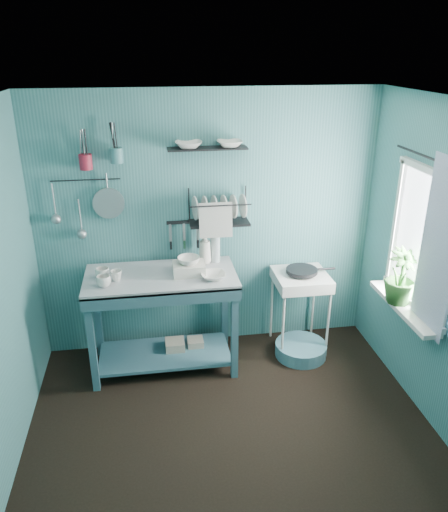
{
  "coord_description": "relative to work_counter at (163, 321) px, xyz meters",
  "views": [
    {
      "loc": [
        -0.54,
        -2.94,
        2.82
      ],
      "look_at": [
        0.05,
        0.85,
        1.2
      ],
      "focal_mm": 35.0,
      "sensor_mm": 36.0,
      "label": 1
    }
  ],
  "objects": [
    {
      "name": "floor",
      "position": [
        0.48,
        -1.1,
        -0.47
      ],
      "size": [
        3.2,
        3.2,
        0.0
      ],
      "primitive_type": "plane",
      "color": "black",
      "rests_on": "ground"
    },
    {
      "name": "ceiling",
      "position": [
        0.48,
        -1.1,
        2.03
      ],
      "size": [
        3.2,
        3.2,
        0.0
      ],
      "primitive_type": "plane",
      "rotation": [
        3.14,
        0.0,
        0.0
      ],
      "color": "silver",
      "rests_on": "ground"
    },
    {
      "name": "wall_back",
      "position": [
        0.48,
        0.4,
        0.78
      ],
      "size": [
        3.2,
        0.0,
        3.2
      ],
      "primitive_type": "plane",
      "rotation": [
        1.57,
        0.0,
        0.0
      ],
      "color": "#376F72",
      "rests_on": "ground"
    },
    {
      "name": "wall_front",
      "position": [
        0.48,
        -2.6,
        0.78
      ],
      "size": [
        3.2,
        0.0,
        3.2
      ],
      "primitive_type": "plane",
      "rotation": [
        -1.57,
        0.0,
        0.0
      ],
      "color": "#376F72",
      "rests_on": "ground"
    },
    {
      "name": "work_counter",
      "position": [
        0.0,
        0.0,
        0.0
      ],
      "size": [
        1.42,
        0.84,
        0.95
      ],
      "primitive_type": "cube",
      "rotation": [
        0.0,
        0.0,
        -0.13
      ],
      "color": "#335D6C",
      "rests_on": "floor"
    },
    {
      "name": "mug_left",
      "position": [
        -0.48,
        -0.16,
        0.52
      ],
      "size": [
        0.12,
        0.12,
        0.1
      ],
      "primitive_type": "imported",
      "color": "silver",
      "rests_on": "work_counter"
    },
    {
      "name": "mug_mid",
      "position": [
        -0.38,
        -0.06,
        0.52
      ],
      "size": [
        0.14,
        0.14,
        0.09
      ],
      "primitive_type": "imported",
      "rotation": [
        0.0,
        0.0,
        0.52
      ],
      "color": "silver",
      "rests_on": "work_counter"
    },
    {
      "name": "mug_right",
      "position": [
        -0.5,
        0.0,
        0.52
      ],
      "size": [
        0.17,
        0.17,
        0.1
      ],
      "primitive_type": "imported",
      "rotation": [
        0.0,
        0.0,
        1.05
      ],
      "color": "silver",
      "rests_on": "work_counter"
    },
    {
      "name": "wash_tub",
      "position": [
        0.25,
        -0.02,
        0.52
      ],
      "size": [
        0.28,
        0.22,
        0.1
      ],
      "primitive_type": "cube",
      "color": "beige",
      "rests_on": "work_counter"
    },
    {
      "name": "tub_bowl",
      "position": [
        0.25,
        -0.02,
        0.6
      ],
      "size": [
        0.19,
        0.19,
        0.06
      ],
      "primitive_type": "imported",
      "color": "silver",
      "rests_on": "wash_tub"
    },
    {
      "name": "soap_bottle",
      "position": [
        0.42,
        0.2,
        0.62
      ],
      "size": [
        0.11,
        0.12,
        0.3
      ],
      "primitive_type": "imported",
      "color": "beige",
      "rests_on": "work_counter"
    },
    {
      "name": "water_bottle",
      "position": [
        0.52,
        0.22,
        0.61
      ],
      "size": [
        0.09,
        0.09,
        0.28
      ],
      "primitive_type": "cylinder",
      "color": "#A7B7BB",
      "rests_on": "work_counter"
    },
    {
      "name": "counter_bowl",
      "position": [
        0.45,
        -0.15,
        0.5
      ],
      "size": [
        0.22,
        0.22,
        0.05
      ],
      "primitive_type": "imported",
      "color": "silver",
      "rests_on": "work_counter"
    },
    {
      "name": "hotplate_stand",
      "position": [
        1.34,
        0.12,
        -0.07
      ],
      "size": [
        0.54,
        0.54,
        0.81
      ],
      "primitive_type": "cube",
      "rotation": [
        0.0,
        0.0,
        0.08
      ],
      "color": "silver",
      "rests_on": "floor"
    },
    {
      "name": "frying_pan",
      "position": [
        1.34,
        0.12,
        0.37
      ],
      "size": [
        0.3,
        0.3,
        0.03
      ],
      "primitive_type": "cylinder",
      "color": "black",
      "rests_on": "hotplate_stand"
    },
    {
      "name": "knife_strip",
      "position": [
        0.24,
        0.37,
        0.83
      ],
      "size": [
        0.32,
        0.02,
        0.03
      ],
      "primitive_type": "cube",
      "rotation": [
        0.0,
        0.0,
        -0.0
      ],
      "color": "black",
      "rests_on": "wall_back"
    },
    {
      "name": "dish_rack",
      "position": [
        0.56,
        0.27,
        0.99
      ],
      "size": [
        0.56,
        0.26,
        0.32
      ],
      "primitive_type": "cube",
      "rotation": [
        0.0,
        0.0,
        -0.04
      ],
      "color": "black",
      "rests_on": "wall_back"
    },
    {
      "name": "upper_shelf",
      "position": [
        0.47,
        0.3,
        1.52
      ],
      "size": [
        0.7,
        0.18,
        0.02
      ],
      "primitive_type": "cube",
      "rotation": [
        0.0,
        0.0,
        0.0
      ],
      "color": "black",
      "rests_on": "wall_back"
    },
    {
      "name": "shelf_bowl_left",
      "position": [
        0.3,
        0.3,
        1.63
      ],
      "size": [
        0.25,
        0.25,
        0.06
      ],
      "primitive_type": "imported",
      "rotation": [
        0.0,
        0.0,
        -0.08
      ],
      "color": "silver",
      "rests_on": "upper_shelf"
    },
    {
      "name": "shelf_bowl_right",
      "position": [
        0.66,
        0.3,
        1.61
      ],
      "size": [
        0.23,
        0.23,
        0.06
      ],
      "primitive_type": "imported",
      "rotation": [
        0.0,
        0.0,
        -0.01
      ],
      "color": "silver",
      "rests_on": "upper_shelf"
    },
    {
      "name": "utensil_cup_magenta",
      "position": [
        -0.58,
        0.32,
        1.43
      ],
      "size": [
        0.11,
        0.11,
        0.13
      ],
      "primitive_type": "cylinder",
      "color": "maroon",
      "rests_on": "wall_back"
    },
    {
      "name": "utensil_cup_teal",
      "position": [
        -0.32,
        0.32,
        1.48
      ],
      "size": [
        0.11,
        0.11,
        0.13
      ],
      "primitive_type": "cylinder",
      "color": "#3B767B",
      "rests_on": "wall_back"
    },
    {
      "name": "colander",
      "position": [
        -0.42,
        0.35,
        1.05
      ],
      "size": [
        0.28,
        0.03,
        0.28
      ],
      "primitive_type": "cylinder",
      "rotation": [
        1.54,
        0.0,
        0.0
      ],
      "color": "#A6A9AE",
      "rests_on": "wall_back"
    },
    {
      "name": "ladle_outer",
      "position": [
        -0.89,
        0.36,
        1.1
      ],
      "size": [
        0.01,
        0.01,
        0.3
      ],
      "primitive_type": "cylinder",
      "color": "#A6A9AE",
      "rests_on": "wall_back"
    },
    {
      "name": "ladle_inner",
      "position": [
        -0.68,
        0.36,
        0.94
      ],
      "size": [
        0.01,
        0.01,
        0.3
      ],
      "primitive_type": "cylinder",
      "color": "#A6A9AE",
      "rests_on": "wall_back"
    },
    {
      "name": "hook_rail",
      "position": [
        -0.6,
        0.37,
        1.26
      ],
      "size": [
        0.6,
        0.01,
        0.01
      ],
      "primitive_type": "cylinder",
      "rotation": [
        0.0,
        1.57,
        0.0
      ],
      "color": "black",
      "rests_on": "wall_back"
    },
    {
      "name": "window_glass",
      "position": [
        2.06,
        -0.65,
        0.93
      ],
      "size": [
        0.0,
        1.1,
        1.1
      ],
      "primitive_type": "plane",
      "rotation": [
        1.57,
        0.0,
        1.57
      ],
      "color": "white",
      "rests_on": "wall_right"
    },
    {
      "name": "windowsill",
      "position": [
        1.98,
        -0.65,
        0.34
      ],
      "size": [
        0.16,
        0.95,
        0.04
      ],
      "primitive_type": "cube",
      "color": "silver",
      "rests_on": "wall_right"
    },
    {
      "name": "curtain",
      "position": [
        2.0,
        -0.95,
        0.98
      ],
      "size": [
        0.0,
        1.35,
        1.35
      ],
      "primitive_type": "plane",
      "rotation": [
        1.57,
        0.0,
        1.57
      ],
      "color": "silver",
      "rests_on": "wall_right"
    },
    {
      "name": "curtain_rod",
      "position": [
        2.02,
        -0.65,
        1.58
      ],
      "size": [
        0.02,
        1.05,
        0.02
      ],
      "primitive_type": "cylinder",
      "rotation": [
        1.57,
        0.0,
        0.0
      ],
      "color": "black",
      "rests_on": "wall_right"
    },
    {
      "name": "potted_plant",
      "position": [
        1.95,
        -0.59,
        0.59
      ],
      "size": [
        0.33,
        0.33,
        0.47
      ],
      "primitive_type": "imported",
      "rotation": [
        0.0,
        0.0,
        0.31
      ],
      "color": "#2D6026",
      "rests_on": "windowsill"
    },
    {
      "name": "storage_tin_large",
      "position": [
        0.1,
        0.05,
        -0.36
      ],
      "size": [
        0.18,
        0.18,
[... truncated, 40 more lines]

